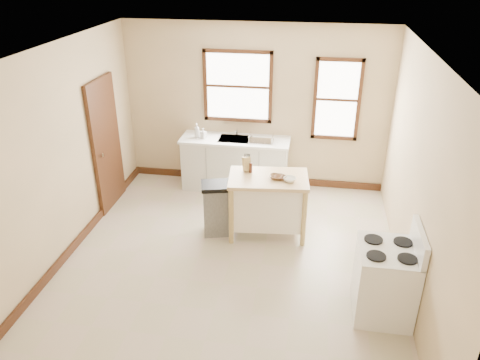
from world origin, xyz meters
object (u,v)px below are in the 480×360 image
(knife_block, at_px, (247,164))
(pepper_grinder, at_px, (251,168))
(trash_bin, at_px, (216,209))
(dish_rack, at_px, (261,139))
(bowl_a, at_px, (276,177))
(bowl_b, at_px, (280,177))
(gas_stove, at_px, (386,272))
(soap_bottle_a, at_px, (197,131))
(kitchen_island, at_px, (268,205))
(bowl_c, at_px, (290,180))
(soap_bottle_b, at_px, (203,133))

(knife_block, height_order, pepper_grinder, knife_block)
(trash_bin, bearing_deg, dish_rack, 57.55)
(bowl_a, distance_m, trash_bin, 1.00)
(bowl_a, bearing_deg, knife_block, 157.07)
(dish_rack, xyz_separation_m, bowl_b, (0.44, -1.35, -0.03))
(bowl_b, relative_size, trash_bin, 0.20)
(bowl_b, relative_size, gas_stove, 0.14)
(bowl_b, bearing_deg, knife_block, 159.90)
(bowl_a, xyz_separation_m, trash_bin, (-0.84, -0.10, -0.53))
(soap_bottle_a, distance_m, dish_rack, 1.11)
(kitchen_island, relative_size, bowl_c, 6.36)
(soap_bottle_b, distance_m, bowl_a, 1.92)
(kitchen_island, height_order, bowl_c, bowl_c)
(trash_bin, height_order, gas_stove, gas_stove)
(soap_bottle_a, relative_size, pepper_grinder, 1.64)
(soap_bottle_a, height_order, kitchen_island, soap_bottle_a)
(kitchen_island, bearing_deg, bowl_a, -16.98)
(bowl_a, relative_size, bowl_c, 1.01)
(dish_rack, xyz_separation_m, bowl_a, (0.37, -1.35, -0.03))
(knife_block, bearing_deg, pepper_grinder, -69.44)
(pepper_grinder, bearing_deg, gas_stove, -42.12)
(kitchen_island, bearing_deg, trash_bin, -176.09)
(pepper_grinder, height_order, gas_stove, gas_stove)
(bowl_b, xyz_separation_m, trash_bin, (-0.91, -0.11, -0.53))
(bowl_c, bearing_deg, dish_rack, 112.01)
(soap_bottle_a, relative_size, trash_bin, 0.30)
(knife_block, distance_m, gas_stove, 2.51)
(trash_bin, bearing_deg, bowl_a, -7.46)
(knife_block, distance_m, bowl_c, 0.69)
(dish_rack, distance_m, bowl_a, 1.40)
(kitchen_island, bearing_deg, gas_stove, -50.55)
(soap_bottle_a, height_order, trash_bin, soap_bottle_a)
(soap_bottle_b, height_order, kitchen_island, soap_bottle_b)
(soap_bottle_a, height_order, dish_rack, soap_bottle_a)
(soap_bottle_b, distance_m, dish_rack, 0.99)
(kitchen_island, xyz_separation_m, trash_bin, (-0.74, -0.13, -0.05))
(dish_rack, height_order, bowl_a, dish_rack)
(soap_bottle_b, bearing_deg, bowl_c, -18.21)
(kitchen_island, bearing_deg, bowl_c, -21.37)
(soap_bottle_b, bearing_deg, bowl_b, -19.42)
(knife_block, bearing_deg, bowl_b, -50.28)
(bowl_c, bearing_deg, knife_block, 158.61)
(bowl_a, distance_m, bowl_b, 0.06)
(dish_rack, bearing_deg, pepper_grinder, -75.22)
(soap_bottle_a, bearing_deg, soap_bottle_b, -12.95)
(knife_block, height_order, bowl_c, knife_block)
(dish_rack, relative_size, trash_bin, 0.50)
(knife_block, xyz_separation_m, bowl_b, (0.51, -0.19, -0.08))
(trash_bin, bearing_deg, soap_bottle_b, 95.15)
(bowl_b, xyz_separation_m, gas_stove, (1.33, -1.47, -0.37))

